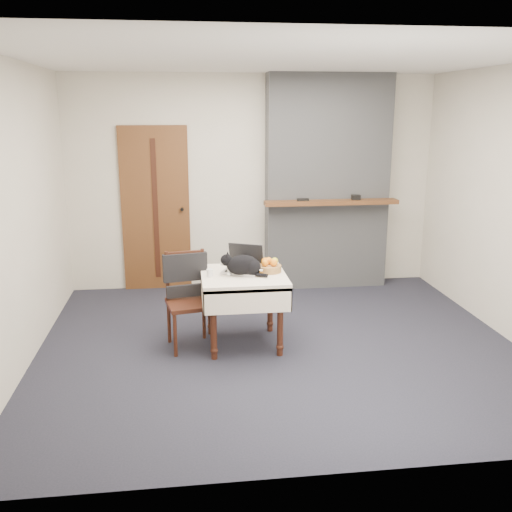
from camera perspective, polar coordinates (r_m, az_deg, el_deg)
The scene contains 12 objects.
ground at distance 5.51m, azimuth 2.28°, elevation -8.89°, with size 4.50×4.50×0.00m, color black.
room_shell at distance 5.53m, azimuth 1.66°, elevation 10.11°, with size 4.52×4.01×2.61m.
door at distance 7.07m, azimuth -10.00°, elevation 4.63°, with size 0.82×0.10×2.00m.
chimney at distance 7.11m, azimuth 7.13°, elevation 7.22°, with size 1.62×0.48×2.60m.
side_table at distance 5.33m, azimuth -1.26°, elevation -2.97°, with size 0.78×0.78×0.70m.
laptop at distance 5.37m, azimuth -1.28°, elevation -0.87°, with size 0.42×0.40×0.25m.
cat at distance 5.23m, azimuth -1.26°, elevation -0.94°, with size 0.43×0.25×0.22m.
cream_jar at distance 5.22m, azimuth -4.64°, elevation -1.69°, with size 0.06×0.06×0.07m, color white.
pill_bottle at distance 5.20m, azimuth 0.52°, elevation -1.70°, with size 0.03×0.03×0.07m.
fruit_basket at distance 5.36m, azimuth 1.34°, elevation -1.04°, with size 0.23×0.23×0.13m.
desk_clutter at distance 5.40m, azimuth 0.76°, elevation -1.42°, with size 0.14×0.02×0.01m, color black.
chair at distance 5.39m, azimuth -6.91°, elevation -2.99°, with size 0.47×0.46×0.90m.
Camera 1 is at (-0.85, -4.98, 2.19)m, focal length 40.00 mm.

